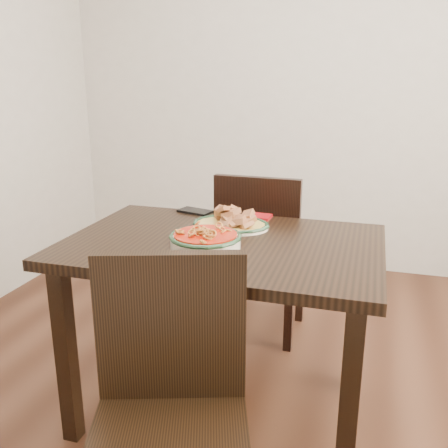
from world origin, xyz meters
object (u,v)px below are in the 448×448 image
(chair_near, at_px, (170,403))
(noodle_bowl, at_px, (205,240))
(chair_far, at_px, (261,249))
(fish_plate, at_px, (231,217))
(smartphone, at_px, (195,211))
(dining_table, at_px, (222,266))

(chair_near, height_order, noodle_bowl, chair_near)
(chair_far, xyz_separation_m, chair_near, (0.04, -1.29, 0.00))
(fish_plate, bearing_deg, noodle_bowl, -91.20)
(fish_plate, distance_m, smartphone, 0.29)
(dining_table, height_order, smartphone, smartphone)
(chair_far, xyz_separation_m, noodle_bowl, (-0.03, -0.78, 0.29))
(noodle_bowl, bearing_deg, chair_far, 87.72)
(noodle_bowl, distance_m, smartphone, 0.53)
(noodle_bowl, bearing_deg, chair_near, -82.35)
(chair_near, distance_m, fish_plate, 0.87)
(chair_far, height_order, chair_near, same)
(chair_far, relative_size, noodle_bowl, 3.47)
(dining_table, relative_size, fish_plate, 3.80)
(chair_far, height_order, smartphone, chair_far)
(chair_far, relative_size, chair_near, 1.00)
(smartphone, bearing_deg, chair_far, 66.11)
(chair_far, bearing_deg, dining_table, 90.80)
(fish_plate, distance_m, noodle_bowl, 0.30)
(fish_plate, relative_size, noodle_bowl, 1.20)
(dining_table, bearing_deg, fish_plate, 95.54)
(fish_plate, bearing_deg, chair_near, -85.62)
(chair_far, distance_m, chair_near, 1.29)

